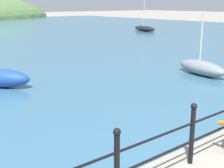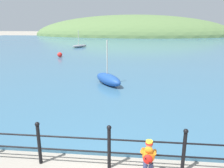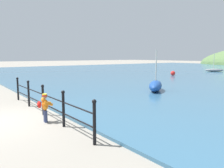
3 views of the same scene
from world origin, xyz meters
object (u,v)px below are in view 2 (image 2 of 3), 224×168
child_in_coat (148,156)px  mooring_buoy (60,55)px  boat_nearest_quay (79,46)px  boat_green_fishing (108,79)px

child_in_coat → mooring_buoy: 20.14m
boat_nearest_quay → boat_green_fishing: (6.85, -20.43, 0.11)m
boat_nearest_quay → mooring_buoy: 10.03m
child_in_coat → boat_green_fishing: boat_green_fishing is taller
mooring_buoy → boat_green_fishing: bearing=-57.9°
child_in_coat → boat_nearest_quay: boat_nearest_quay is taller
child_in_coat → mooring_buoy: child_in_coat is taller
boat_green_fishing → mooring_buoy: 12.28m
child_in_coat → boat_green_fishing: bearing=103.5°
boat_nearest_quay → mooring_buoy: size_ratio=4.92×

